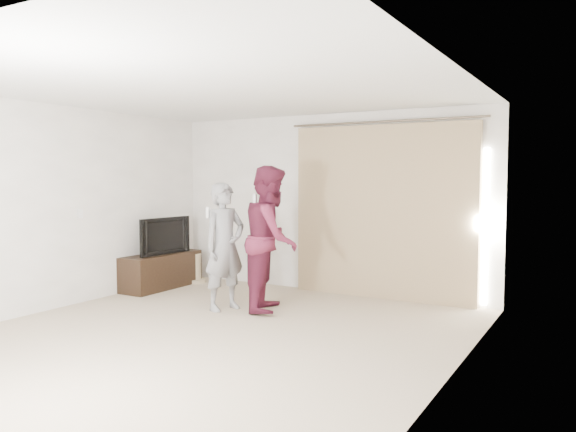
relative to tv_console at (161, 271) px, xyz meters
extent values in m
plane|color=#C1AD90|center=(2.27, -1.70, -0.26)|extent=(5.50, 5.50, 0.00)
cube|color=white|center=(2.27, 1.05, 1.04)|extent=(5.00, 0.04, 2.60)
cube|color=white|center=(-0.23, -1.70, 1.04)|extent=(0.04, 5.50, 2.60)
cube|color=white|center=(-0.22, -1.30, 0.94)|extent=(0.02, 0.08, 0.12)
cube|color=silver|center=(2.27, -1.70, 2.34)|extent=(5.00, 5.50, 0.01)
cube|color=tan|center=(3.17, 0.98, 0.94)|extent=(2.60, 0.10, 2.40)
cylinder|color=brown|center=(3.17, 0.98, 2.18)|extent=(2.80, 0.03, 0.03)
cube|color=white|center=(4.53, 1.02, 0.79)|extent=(0.08, 0.04, 2.00)
cube|color=black|center=(0.00, 0.00, 0.00)|extent=(0.47, 1.35, 0.52)
imported|color=black|center=(0.00, 0.00, 0.54)|extent=(0.20, 0.97, 0.56)
cylinder|color=tan|center=(0.17, 0.59, -0.23)|extent=(0.35, 0.35, 0.06)
cylinder|color=tan|center=(0.17, 0.59, 0.00)|extent=(0.19, 0.19, 0.41)
imported|color=slate|center=(1.67, -0.65, 0.55)|extent=(0.55, 0.68, 1.61)
cube|color=white|center=(1.49, -0.75, 0.98)|extent=(0.04, 0.04, 0.14)
cube|color=white|center=(1.49, -0.53, 0.87)|extent=(0.05, 0.05, 0.09)
imported|color=#58192D|center=(2.19, -0.37, 0.65)|extent=(0.96, 1.08, 1.83)
cube|color=white|center=(2.01, -0.47, 1.14)|extent=(0.04, 0.04, 0.14)
cube|color=white|center=(2.01, -0.25, 1.02)|extent=(0.05, 0.05, 0.09)
camera|label=1|loc=(5.88, -6.37, 1.43)|focal=35.00mm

